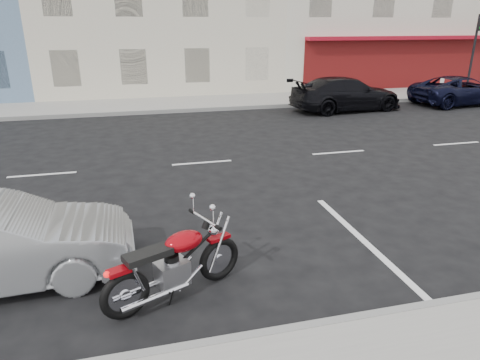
% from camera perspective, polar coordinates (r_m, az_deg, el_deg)
% --- Properties ---
extents(ground, '(120.00, 120.00, 0.00)m').
position_cam_1_polar(ground, '(11.99, 4.40, 3.02)').
color(ground, black).
rests_on(ground, ground).
extents(sidewalk_far, '(80.00, 3.40, 0.15)m').
position_cam_1_polar(sidewalk_far, '(19.91, -17.91, 9.25)').
color(sidewalk_far, gray).
rests_on(sidewalk_far, ground).
extents(curb_far, '(80.00, 0.12, 0.16)m').
position_cam_1_polar(curb_far, '(18.24, -18.17, 8.30)').
color(curb_far, gray).
rests_on(curb_far, ground).
extents(traffic_light, '(0.26, 0.30, 3.80)m').
position_cam_1_polar(traffic_light, '(25.76, 28.92, 15.66)').
color(traffic_light, black).
rests_on(traffic_light, sidewalk_far).
extents(fire_hydrant, '(0.20, 0.20, 0.72)m').
position_cam_1_polar(fire_hydrant, '(25.08, 25.29, 11.46)').
color(fire_hydrant, beige).
rests_on(fire_hydrant, sidewalk_far).
extents(motorcycle, '(1.96, 1.01, 1.05)m').
position_cam_1_polar(motorcycle, '(6.22, -2.61, -9.23)').
color(motorcycle, black).
rests_on(motorcycle, ground).
extents(suv_far, '(4.78, 2.53, 1.28)m').
position_cam_1_polar(suv_far, '(22.31, 27.33, 10.57)').
color(suv_far, black).
rests_on(suv_far, ground).
extents(car_far, '(5.02, 2.45, 1.41)m').
position_cam_1_polar(car_far, '(19.03, 13.94, 11.08)').
color(car_far, black).
rests_on(car_far, ground).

